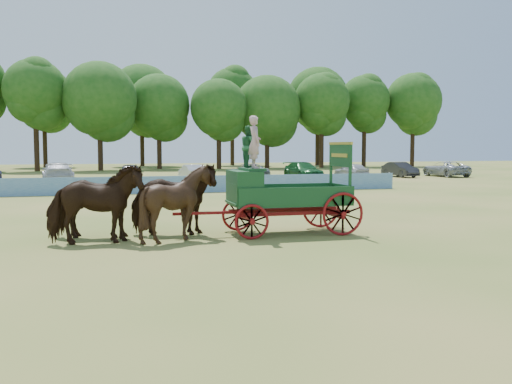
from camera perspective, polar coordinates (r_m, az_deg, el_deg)
name	(u,v)px	position (r m, az deg, el deg)	size (l,w,h in m)	color
ground	(328,236)	(18.40, 7.21, -4.36)	(160.00, 160.00, 0.00)	#9F8547
horse_lead_left	(95,205)	(17.18, -15.79, -1.23)	(1.25, 2.74, 2.32)	#331F0E
horse_lead_right	(96,201)	(18.28, -15.74, -0.89)	(1.25, 2.74, 2.32)	#331F0E
horse_wheel_left	(178,203)	(17.31, -7.82, -1.05)	(1.87, 2.11, 2.32)	#331F0E
horse_wheel_right	(173,199)	(18.40, -8.25, -0.73)	(1.25, 2.74, 2.32)	#331F0E
farm_dray	(268,185)	(18.42, 1.17, 0.66)	(6.00, 2.00, 3.80)	maroon
sponsor_banner	(202,184)	(35.39, -5.38, 0.80)	(26.00, 0.08, 1.05)	#1C589A
parked_cars	(175,172)	(47.55, -8.06, 1.99)	(52.78, 7.08, 1.60)	silver
treeline	(121,98)	(77.19, -13.36, 9.18)	(87.72, 23.71, 14.76)	#382314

